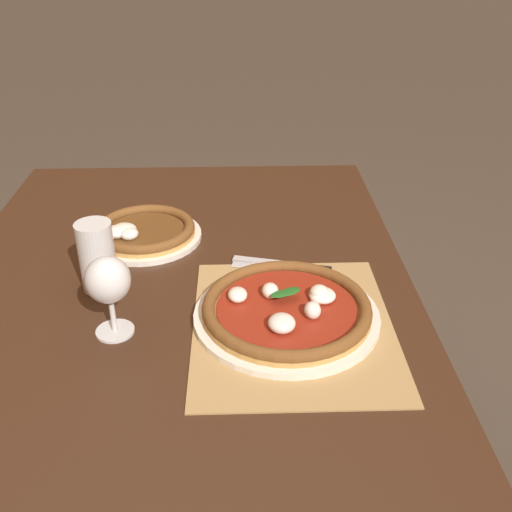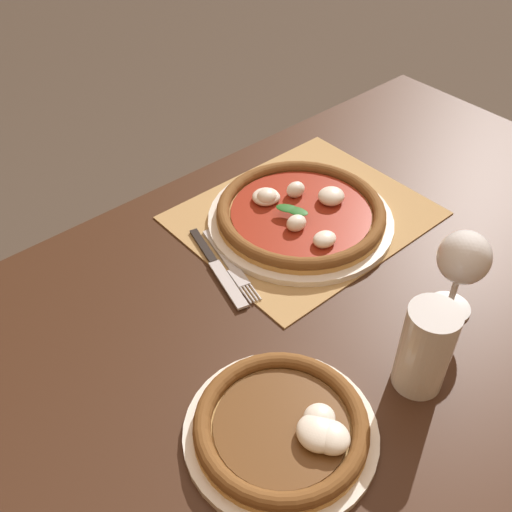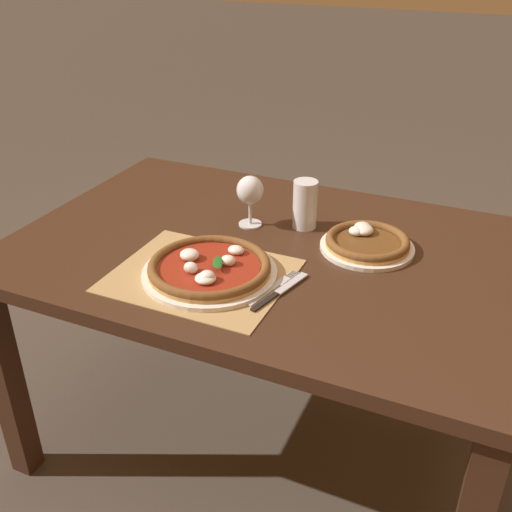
{
  "view_description": "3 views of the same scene",
  "coord_description": "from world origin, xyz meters",
  "px_view_note": "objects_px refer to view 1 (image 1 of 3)",
  "views": [
    {
      "loc": [
        -0.98,
        -0.13,
        1.4
      ],
      "look_at": [
        0.08,
        -0.16,
        0.79
      ],
      "focal_mm": 42.0,
      "sensor_mm": 36.0,
      "label": 1
    },
    {
      "loc": [
        0.56,
        0.39,
        1.46
      ],
      "look_at": [
        0.09,
        -0.16,
        0.79
      ],
      "focal_mm": 42.0,
      "sensor_mm": 36.0,
      "label": 2
    },
    {
      "loc": [
        0.57,
        -1.37,
        1.53
      ],
      "look_at": [
        0.02,
        -0.12,
        0.77
      ],
      "focal_mm": 42.0,
      "sensor_mm": 36.0,
      "label": 3
    }
  ],
  "objects_px": {
    "pint_glass": "(97,258)",
    "fork": "(277,269)",
    "wine_glass": "(108,283)",
    "knife": "(281,264)",
    "pizza_far": "(144,232)",
    "pizza_near": "(287,310)"
  },
  "relations": [
    {
      "from": "wine_glass",
      "to": "pint_glass",
      "type": "height_order",
      "value": "wine_glass"
    },
    {
      "from": "pint_glass",
      "to": "fork",
      "type": "height_order",
      "value": "pint_glass"
    },
    {
      "from": "fork",
      "to": "pizza_far",
      "type": "bearing_deg",
      "value": 63.1
    },
    {
      "from": "knife",
      "to": "pizza_near",
      "type": "bearing_deg",
      "value": 179.03
    },
    {
      "from": "wine_glass",
      "to": "fork",
      "type": "height_order",
      "value": "wine_glass"
    },
    {
      "from": "pizza_far",
      "to": "wine_glass",
      "type": "relative_size",
      "value": 1.68
    },
    {
      "from": "pizza_near",
      "to": "pint_glass",
      "type": "bearing_deg",
      "value": 71.51
    },
    {
      "from": "pint_glass",
      "to": "wine_glass",
      "type": "bearing_deg",
      "value": -160.61
    },
    {
      "from": "pizza_far",
      "to": "knife",
      "type": "relative_size",
      "value": 1.23
    },
    {
      "from": "wine_glass",
      "to": "fork",
      "type": "relative_size",
      "value": 0.78
    },
    {
      "from": "pizza_far",
      "to": "wine_glass",
      "type": "bearing_deg",
      "value": 179.02
    },
    {
      "from": "fork",
      "to": "knife",
      "type": "bearing_deg",
      "value": -27.8
    },
    {
      "from": "pizza_far",
      "to": "knife",
      "type": "xyz_separation_m",
      "value": [
        -0.13,
        -0.31,
        -0.01
      ]
    },
    {
      "from": "pizza_far",
      "to": "fork",
      "type": "relative_size",
      "value": 1.31
    },
    {
      "from": "pizza_far",
      "to": "pizza_near",
      "type": "bearing_deg",
      "value": -136.83
    },
    {
      "from": "wine_glass",
      "to": "fork",
      "type": "distance_m",
      "value": 0.38
    },
    {
      "from": "fork",
      "to": "knife",
      "type": "relative_size",
      "value": 0.93
    },
    {
      "from": "pizza_far",
      "to": "fork",
      "type": "distance_m",
      "value": 0.34
    },
    {
      "from": "fork",
      "to": "wine_glass",
      "type": "bearing_deg",
      "value": 123.73
    },
    {
      "from": "pint_glass",
      "to": "knife",
      "type": "xyz_separation_m",
      "value": [
        0.07,
        -0.37,
        -0.06
      ]
    },
    {
      "from": "pizza_far",
      "to": "pint_glass",
      "type": "relative_size",
      "value": 1.8
    },
    {
      "from": "pizza_near",
      "to": "knife",
      "type": "height_order",
      "value": "pizza_near"
    }
  ]
}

